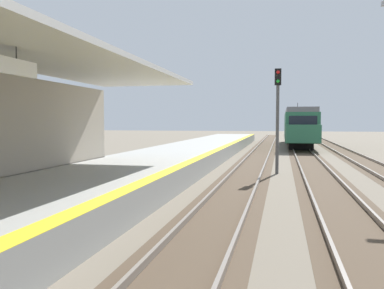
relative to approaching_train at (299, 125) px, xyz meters
name	(u,v)px	position (x,y,z in m)	size (l,w,h in m)	color
station_platform	(116,179)	(-7.80, -29.84, -1.73)	(5.00, 80.00, 0.91)	#999993
track_pair_nearest_platform	(243,178)	(-3.40, -25.84, -2.13)	(2.34, 120.00, 0.16)	#4C3D2D
track_pair_middle	(322,181)	(0.00, -25.84, -2.13)	(2.34, 120.00, 0.16)	#4C3D2D
approaching_train	(299,125)	(0.00, 0.00, 0.00)	(2.93, 19.60, 4.76)	#286647
rail_signal_post	(278,110)	(-1.96, -23.53, 1.02)	(0.32, 0.34, 5.20)	#4C4C4C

